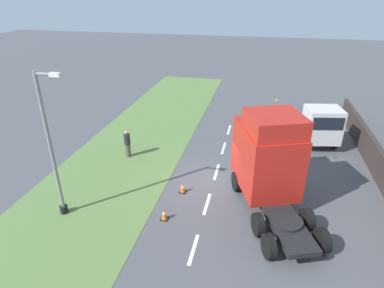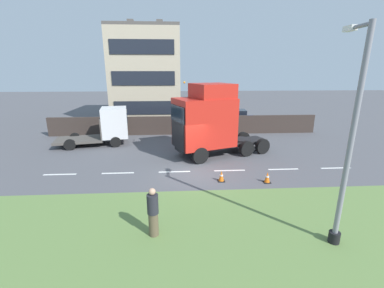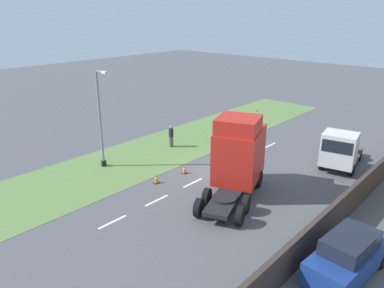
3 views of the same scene
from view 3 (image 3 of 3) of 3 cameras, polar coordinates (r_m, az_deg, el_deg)
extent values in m
plane|color=#515156|center=(26.01, 3.52, -4.29)|extent=(120.00, 120.00, 0.00)
cube|color=#607F42|center=(29.80, -5.54, -1.13)|extent=(7.00, 44.00, 0.01)
cube|color=white|center=(20.64, -12.02, -11.54)|extent=(0.16, 1.80, 0.00)
cube|color=white|center=(22.37, -5.39, -8.55)|extent=(0.16, 1.80, 0.00)
cube|color=white|center=(24.40, 0.13, -5.93)|extent=(0.16, 1.80, 0.00)
cube|color=white|center=(26.66, 4.73, -3.69)|extent=(0.16, 1.80, 0.00)
cube|color=white|center=(29.10, 8.56, -1.80)|extent=(0.16, 1.80, 0.00)
cube|color=white|center=(31.67, 11.78, -0.20)|extent=(0.16, 1.80, 0.00)
cube|color=#382D28|center=(21.84, 22.58, -8.40)|extent=(0.25, 24.00, 1.66)
cube|color=black|center=(22.20, 6.07, -6.87)|extent=(3.63, 6.70, 0.24)
cube|color=red|center=(22.86, 7.21, -1.53)|extent=(3.62, 4.30, 3.11)
cube|color=black|center=(24.79, 8.21, -1.55)|extent=(2.00, 0.80, 1.74)
cube|color=black|center=(24.34, 8.36, 1.45)|extent=(2.11, 0.85, 0.99)
cube|color=red|center=(21.70, 7.08, 2.92)|extent=(3.05, 3.06, 0.90)
sphere|color=orange|center=(22.97, 9.82, 5.06)|extent=(0.14, 0.14, 0.14)
cylinder|color=black|center=(20.84, 4.98, -8.16)|extent=(1.76, 1.76, 0.12)
cylinder|color=black|center=(24.57, 4.92, -4.49)|extent=(0.67, 1.09, 1.04)
cylinder|color=black|center=(24.10, 10.16, -5.24)|extent=(0.67, 1.09, 1.04)
cylinder|color=black|center=(21.57, 2.27, -8.06)|extent=(0.67, 1.09, 1.04)
cylinder|color=black|center=(21.04, 8.24, -9.03)|extent=(0.67, 1.09, 1.04)
cylinder|color=black|center=(20.46, 1.04, -9.68)|extent=(0.67, 1.09, 1.04)
cylinder|color=black|center=(19.90, 7.34, -10.77)|extent=(0.67, 1.09, 1.04)
cube|color=silver|center=(27.15, 21.49, -0.74)|extent=(2.50, 2.25, 2.26)
cube|color=black|center=(26.11, 21.23, -0.44)|extent=(1.90, 0.40, 0.81)
cube|color=#4C4742|center=(30.06, 22.15, -1.39)|extent=(2.80, 3.82, 0.18)
cube|color=#4C4742|center=(28.19, 21.78, -0.78)|extent=(2.17, 0.51, 1.58)
cylinder|color=black|center=(27.49, 23.22, -3.67)|extent=(0.38, 0.83, 0.80)
cylinder|color=black|center=(27.76, 19.11, -2.90)|extent=(0.38, 0.83, 0.80)
cylinder|color=black|center=(30.48, 24.17, -1.57)|extent=(0.38, 0.83, 0.80)
cylinder|color=black|center=(30.73, 20.46, -0.90)|extent=(0.38, 0.83, 0.80)
cube|color=navy|center=(17.62, 22.75, -15.80)|extent=(2.21, 4.81, 1.00)
cube|color=black|center=(17.08, 22.96, -13.69)|extent=(1.76, 2.69, 0.67)
cylinder|color=black|center=(19.31, 22.16, -13.96)|extent=(0.25, 0.65, 0.64)
cylinder|color=black|center=(18.86, 27.03, -15.64)|extent=(0.25, 0.65, 0.64)
cylinder|color=black|center=(17.02, 17.53, -18.37)|extent=(0.25, 0.65, 0.64)
cylinder|color=black|center=(27.61, -13.28, -2.89)|extent=(0.37, 0.37, 0.40)
cylinder|color=gray|center=(26.56, -13.83, 3.60)|extent=(0.17, 0.17, 6.90)
cylinder|color=gray|center=(25.50, -13.86, 10.66)|extent=(0.90, 0.12, 0.12)
cube|color=silver|center=(25.13, -13.26, 10.59)|extent=(0.44, 0.20, 0.16)
cylinder|color=brown|center=(30.58, -3.19, 0.35)|extent=(0.34, 0.34, 0.87)
cylinder|color=#26262D|center=(30.33, -3.21, 1.74)|extent=(0.39, 0.39, 0.69)
sphere|color=tan|center=(30.19, -3.23, 2.58)|extent=(0.24, 0.24, 0.24)
cube|color=black|center=(24.49, -5.45, -5.89)|extent=(0.36, 0.36, 0.03)
cone|color=orange|center=(24.37, -5.47, -5.28)|extent=(0.28, 0.28, 0.55)
cylinder|color=white|center=(24.35, -5.48, -5.22)|extent=(0.17, 0.17, 0.07)
cube|color=black|center=(25.78, -1.17, -4.44)|extent=(0.36, 0.36, 0.03)
cone|color=orange|center=(25.66, -1.17, -3.85)|extent=(0.28, 0.28, 0.55)
cylinder|color=white|center=(25.65, -1.17, -3.79)|extent=(0.17, 0.17, 0.07)
camera|label=1|loc=(12.98, -34.00, 13.28)|focal=30.00mm
camera|label=2|loc=(34.75, -13.80, 10.93)|focal=24.00mm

